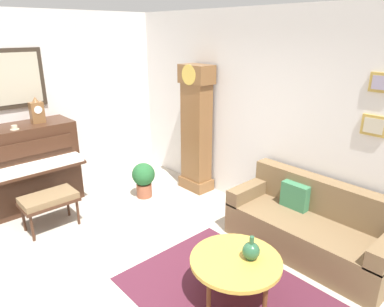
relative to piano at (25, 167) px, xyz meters
name	(u,v)px	position (x,y,z in m)	size (l,w,h in m)	color
ground_plane	(115,277)	(2.23, 0.11, -0.68)	(6.40, 6.00, 0.10)	#B2A899
wall_left	(16,109)	(-0.37, 0.11, 0.79)	(0.13, 4.90, 2.80)	silver
wall_back	(259,114)	(2.24, 2.51, 0.78)	(5.30, 0.13, 2.80)	silver
area_rug	(231,297)	(3.32, 0.78, -0.62)	(2.10, 1.50, 0.01)	#4C1E2D
piano	(25,167)	(0.00, 0.00, 0.00)	(0.87, 1.44, 1.24)	#3D2316
piano_bench	(49,200)	(0.84, -0.01, -0.22)	(0.42, 0.70, 0.48)	#3D2316
grandfather_clock	(196,133)	(1.22, 2.27, 0.34)	(0.52, 0.34, 2.03)	brown
couch	(311,227)	(3.42, 2.07, -0.31)	(1.90, 0.80, 0.84)	brown
coffee_table	(236,262)	(3.34, 0.81, -0.21)	(0.88, 0.88, 0.45)	gold
mantel_clock	(37,111)	(0.00, 0.28, 0.78)	(0.13, 0.18, 0.38)	brown
teacup	(15,128)	(0.16, -0.09, 0.64)	(0.12, 0.12, 0.06)	beige
green_jug	(251,251)	(3.43, 0.92, -0.09)	(0.17, 0.17, 0.24)	#234C33
potted_plant	(144,178)	(0.90, 1.44, -0.30)	(0.36, 0.36, 0.56)	#935138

